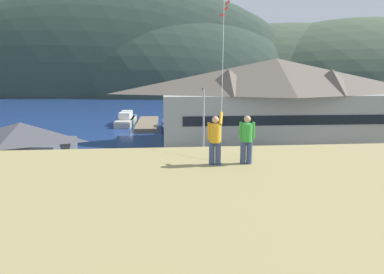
% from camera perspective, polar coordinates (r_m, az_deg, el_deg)
% --- Properties ---
extents(ground_plane, '(600.00, 600.00, 0.00)m').
position_cam_1_polar(ground_plane, '(20.87, 1.53, -13.28)').
color(ground_plane, '#66604C').
extents(parking_lot_pad, '(40.00, 20.00, 0.10)m').
position_cam_1_polar(parking_lot_pad, '(25.46, 0.31, -8.44)').
color(parking_lot_pad, gray).
rests_on(parking_lot_pad, ground).
extents(bay_water, '(360.00, 84.00, 0.03)m').
position_cam_1_polar(bay_water, '(79.33, -3.16, 5.30)').
color(bay_water, navy).
rests_on(bay_water, ground).
extents(far_hill_west_ridge, '(149.37, 47.75, 81.83)m').
position_cam_1_polar(far_hill_west_ridge, '(130.19, -12.01, 7.55)').
color(far_hill_west_ridge, '#2D3D33').
rests_on(far_hill_west_ridge, ground).
extents(far_hill_east_peak, '(106.47, 71.49, 65.36)m').
position_cam_1_polar(far_hill_east_peak, '(135.57, -2.64, 7.95)').
color(far_hill_east_peak, '#2D3D33').
rests_on(far_hill_east_peak, ground).
extents(far_hill_center_saddle, '(145.81, 60.30, 56.91)m').
position_cam_1_polar(far_hill_center_saddle, '(149.39, 17.41, 7.78)').
color(far_hill_center_saddle, '#42513D').
rests_on(far_hill_center_saddle, ground).
extents(far_hill_far_shoulder, '(145.73, 72.27, 61.21)m').
position_cam_1_polar(far_hill_far_shoulder, '(162.56, 28.62, 7.17)').
color(far_hill_far_shoulder, '#42513D').
rests_on(far_hill_far_shoulder, ground).
extents(harbor_lodge, '(29.63, 10.74, 10.28)m').
position_cam_1_polar(harbor_lodge, '(41.94, 14.51, 6.72)').
color(harbor_lodge, '#999E99').
rests_on(harbor_lodge, ground).
extents(storage_shed_near_lot, '(8.48, 5.77, 4.75)m').
position_cam_1_polar(storage_shed_near_lot, '(29.59, -27.77, -2.07)').
color(storage_shed_near_lot, '#474C56').
rests_on(storage_shed_near_lot, ground).
extents(wharf_dock, '(3.20, 13.03, 0.70)m').
position_cam_1_polar(wharf_dock, '(52.60, -7.88, 2.32)').
color(wharf_dock, '#70604C').
rests_on(wharf_dock, ground).
extents(moored_boat_wharfside, '(2.47, 7.72, 2.16)m').
position_cam_1_polar(moored_boat_wharfside, '(56.10, -11.38, 3.17)').
color(moored_boat_wharfside, '#23564C').
rests_on(moored_boat_wharfside, ground).
extents(moored_boat_outer_mooring, '(2.61, 7.47, 2.16)m').
position_cam_1_polar(moored_boat_outer_mooring, '(48.81, -3.97, 2.12)').
color(moored_boat_outer_mooring, navy).
rests_on(moored_boat_outer_mooring, ground).
extents(moored_boat_inner_slip, '(2.94, 7.90, 2.16)m').
position_cam_1_polar(moored_boat_inner_slip, '(54.17, -11.63, 2.86)').
color(moored_boat_inner_slip, '#A8A399').
rests_on(moored_boat_inner_slip, ground).
extents(parked_car_front_row_red, '(4.30, 2.25, 1.82)m').
position_cam_1_polar(parked_car_front_row_red, '(32.82, 29.38, -3.50)').
color(parked_car_front_row_red, '#B28923').
rests_on(parked_car_front_row_red, parking_lot_pad).
extents(parked_car_front_row_end, '(4.22, 2.09, 1.82)m').
position_cam_1_polar(parked_car_front_row_end, '(22.23, -18.88, -9.37)').
color(parked_car_front_row_end, '#9EA3A8').
rests_on(parked_car_front_row_end, parking_lot_pad).
extents(parked_car_mid_row_far, '(4.33, 2.32, 1.82)m').
position_cam_1_polar(parked_car_mid_row_far, '(26.83, -16.92, -5.61)').
color(parked_car_mid_row_far, silver).
rests_on(parked_car_mid_row_far, parking_lot_pad).
extents(parked_car_back_row_left, '(4.31, 2.27, 1.82)m').
position_cam_1_polar(parked_car_back_row_left, '(23.90, 20.70, -8.01)').
color(parked_car_back_row_left, silver).
rests_on(parked_car_back_row_left, parking_lot_pad).
extents(parked_car_front_row_silver, '(4.21, 2.07, 1.82)m').
position_cam_1_polar(parked_car_front_row_silver, '(25.88, 7.21, -5.82)').
color(parked_car_front_row_silver, '#9EA3A8').
rests_on(parked_car_front_row_silver, parking_lot_pad).
extents(parking_light_pole, '(0.24, 0.78, 7.18)m').
position_cam_1_polar(parking_light_pole, '(29.92, 2.07, 2.87)').
color(parking_light_pole, '#ADADB2').
rests_on(parking_light_pole, parking_lot_pad).
extents(person_kite_flyer, '(0.60, 0.62, 1.86)m').
position_cam_1_polar(person_kite_flyer, '(11.30, 4.12, -0.26)').
color(person_kite_flyer, '#384770').
rests_on(person_kite_flyer, grassy_hill_foreground).
extents(person_companion, '(0.54, 0.40, 1.74)m').
position_cam_1_polar(person_companion, '(11.57, 9.67, -0.20)').
color(person_companion, '#384770').
rests_on(person_companion, grassy_hill_foreground).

